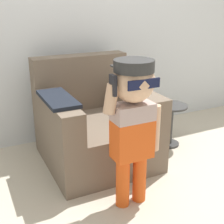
% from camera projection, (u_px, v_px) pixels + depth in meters
% --- Properties ---
extents(ground_plane, '(10.00, 10.00, 0.00)m').
position_uv_depth(ground_plane, '(120.00, 163.00, 2.84)').
color(ground_plane, '#BCB29E').
extents(wall_back, '(10.00, 0.05, 2.60)m').
position_uv_depth(wall_back, '(83.00, 10.00, 3.07)').
color(wall_back, silver).
rests_on(wall_back, ground_plane).
extents(armchair, '(0.93, 0.95, 0.91)m').
position_uv_depth(armchair, '(94.00, 125.00, 2.83)').
color(armchair, '#6B5B4C').
rests_on(armchair, ground_plane).
extents(person_child, '(0.43, 0.32, 1.06)m').
position_uv_depth(person_child, '(133.00, 112.00, 2.06)').
color(person_child, '#E05119').
rests_on(person_child, ground_plane).
extents(side_table, '(0.32, 0.32, 0.43)m').
position_uv_depth(side_table, '(170.00, 121.00, 3.11)').
color(side_table, '#333333').
rests_on(side_table, ground_plane).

